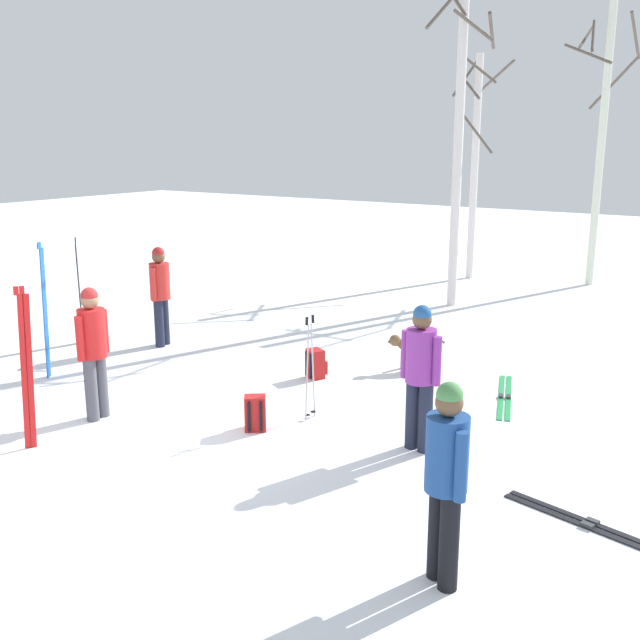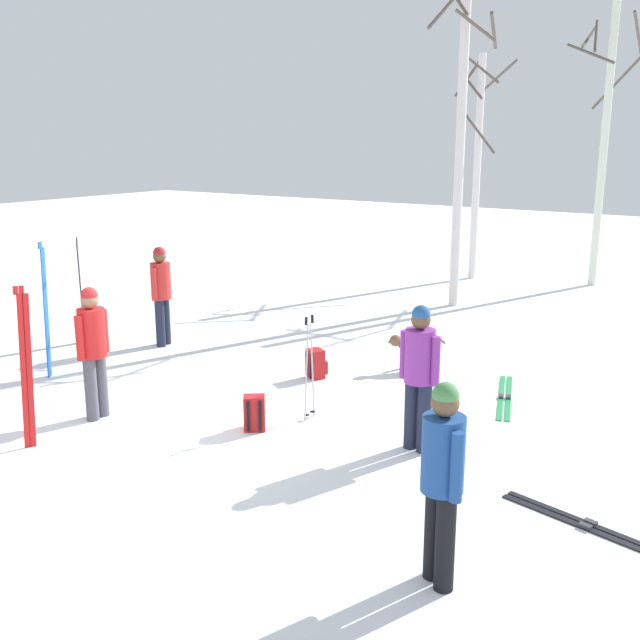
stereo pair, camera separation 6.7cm
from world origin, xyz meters
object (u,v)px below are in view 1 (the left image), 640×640
at_px(ski_pair_planted_1, 79,292).
at_px(ski_pair_lying_1, 505,396).
at_px(backpack_0, 255,413).
at_px(ski_pair_planted_0, 27,369).
at_px(ski_pair_lying_0, 595,527).
at_px(person_3, 93,345).
at_px(dog, 414,346).
at_px(ski_pair_planted_2, 45,311).
at_px(birch_tree_1, 460,109).
at_px(ski_poles_0, 310,364).
at_px(birch_tree_2, 601,135).
at_px(backpack_1, 316,364).
at_px(person_4, 160,290).
at_px(person_1, 420,369).
at_px(birch_tree_0, 475,160).
at_px(person_0, 446,471).

xyz_separation_m(ski_pair_planted_1, ski_pair_lying_1, (7.11, 1.41, -0.91)).
bearing_deg(ski_pair_planted_1, backpack_0, -16.06).
distance_m(ski_pair_planted_0, ski_pair_lying_0, 6.23).
bearing_deg(person_3, ski_pair_planted_1, 143.50).
relative_size(ski_pair_lying_0, ski_pair_lying_1, 1.01).
xyz_separation_m(dog, ski_pair_planted_0, (-2.36, -5.11, 0.57)).
distance_m(dog, ski_pair_planted_0, 5.65).
relative_size(ski_pair_planted_0, ski_pair_lying_0, 1.04).
distance_m(ski_pair_planted_2, birch_tree_1, 8.94).
relative_size(ski_poles_0, backpack_0, 3.08).
relative_size(ski_pair_lying_1, birch_tree_2, 0.27).
height_order(backpack_0, backpack_1, same).
distance_m(person_4, backpack_0, 4.33).
bearing_deg(ski_pair_planted_0, person_3, 95.79).
bearing_deg(birch_tree_2, person_4, -116.31).
bearing_deg(dog, person_1, -62.43).
relative_size(ski_pair_planted_2, birch_tree_1, 0.26).
bearing_deg(ski_poles_0, birch_tree_0, 101.41).
bearing_deg(backpack_0, backpack_1, 103.58).
height_order(person_1, person_3, same).
xyz_separation_m(backpack_0, backpack_1, (-0.51, 2.10, 0.00)).
distance_m(backpack_1, birch_tree_1, 6.87).
distance_m(person_4, birch_tree_1, 7.06).
distance_m(ski_poles_0, backpack_1, 1.74).
height_order(person_4, ski_pair_planted_0, ski_pair_planted_0).
xyz_separation_m(person_1, backpack_1, (-2.44, 1.53, -0.77)).
xyz_separation_m(person_0, birch_tree_0, (-4.99, 12.66, 1.96)).
distance_m(ski_pair_planted_1, ski_pair_planted_2, 1.80).
bearing_deg(person_0, ski_poles_0, 140.67).
relative_size(dog, birch_tree_1, 0.10).
height_order(ski_pair_lying_1, birch_tree_0, birch_tree_0).
bearing_deg(ski_pair_lying_1, person_0, -76.29).
bearing_deg(ski_pair_lying_0, ski_poles_0, 167.76).
bearing_deg(birch_tree_1, person_1, -69.05).
bearing_deg(person_1, ski_poles_0, 176.02).
xyz_separation_m(person_4, birch_tree_2, (4.75, 9.62, 2.56)).
bearing_deg(birch_tree_2, ski_pair_lying_0, -75.58).
bearing_deg(backpack_0, ski_pair_planted_2, -179.39).
bearing_deg(person_3, birch_tree_1, 82.67).
bearing_deg(ski_poles_0, person_1, -3.98).
xyz_separation_m(ski_pair_planted_0, ski_poles_0, (2.18, 2.53, -0.23)).
relative_size(person_1, ski_pair_lying_0, 0.93).
relative_size(person_0, backpack_0, 3.90).
bearing_deg(person_3, ski_pair_planted_2, 158.76).
relative_size(person_3, ski_pair_planted_0, 0.89).
bearing_deg(ski_pair_planted_1, ski_pair_planted_0, -46.31).
distance_m(ski_pair_planted_2, ski_pair_lying_0, 8.06).
bearing_deg(backpack_1, ski_pair_planted_2, -147.80).
distance_m(ski_pair_lying_0, backpack_0, 4.10).
relative_size(ski_pair_lying_1, backpack_1, 4.11).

